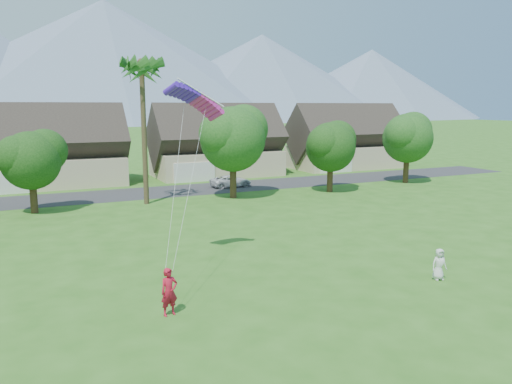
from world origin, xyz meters
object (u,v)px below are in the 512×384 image
parafoil_kite (195,98)px  parked_car (231,181)px  kite_flyer (169,292)px  watcher (439,264)px

parafoil_kite → parked_car: bearing=51.0°
parked_car → parafoil_kite: (-11.31, -23.19, 8.25)m
kite_flyer → parked_car: bearing=54.2°
parked_car → watcher: bearing=173.4°
watcher → parafoil_kite: (-9.86, 7.71, 8.08)m
watcher → parked_car: (1.45, 30.89, -0.17)m
kite_flyer → watcher: bearing=-15.6°
kite_flyer → parked_car: 32.89m
watcher → parafoil_kite: size_ratio=0.46×
kite_flyer → parafoil_kite: bearing=52.8°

